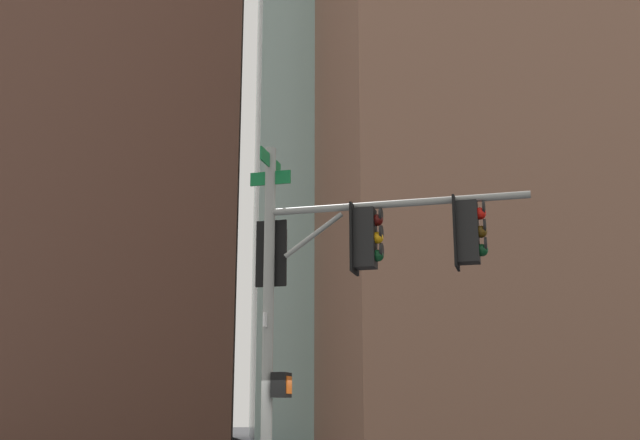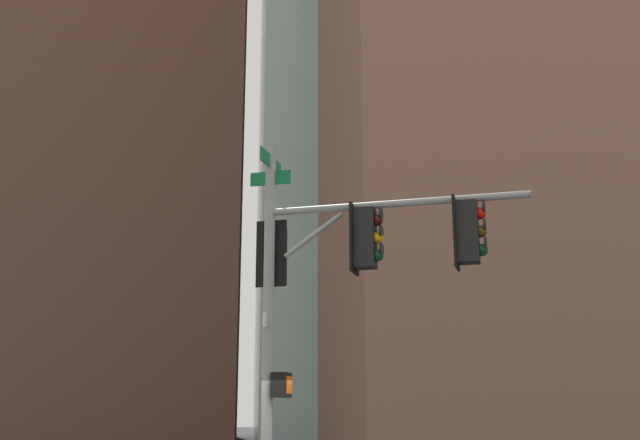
# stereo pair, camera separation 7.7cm
# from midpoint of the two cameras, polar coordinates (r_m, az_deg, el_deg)

# --- Properties ---
(signal_pole_assembly) EXTENTS (4.45, 2.21, 6.52)m
(signal_pole_assembly) POSITION_cam_midpoint_polar(r_m,az_deg,el_deg) (12.93, 1.10, -3.59)
(signal_pole_assembly) COLOR gray
(signal_pole_assembly) RESTS_ON ground_plane
(building_brick_midblock) EXTENTS (17.30, 17.73, 43.71)m
(building_brick_midblock) POSITION_cam_midpoint_polar(r_m,az_deg,el_deg) (62.88, -13.92, 4.86)
(building_brick_midblock) COLOR brown
(building_brick_midblock) RESTS_ON ground_plane
(building_glass_tower) EXTENTS (27.74, 25.98, 60.76)m
(building_glass_tower) POSITION_cam_midpoint_polar(r_m,az_deg,el_deg) (69.22, 7.17, 10.35)
(building_glass_tower) COLOR #9EC6C1
(building_glass_tower) RESTS_ON ground_plane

